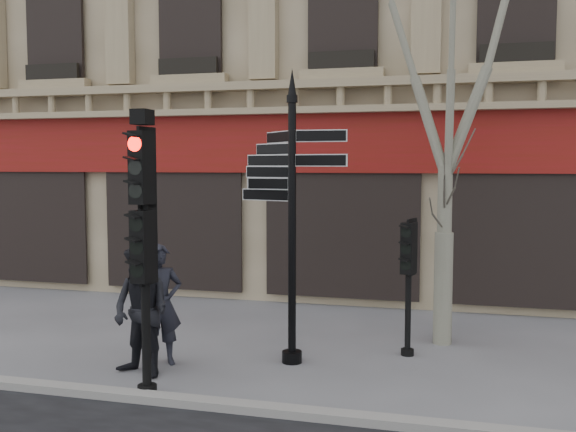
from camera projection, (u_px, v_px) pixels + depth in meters
name	position (u px, v px, depth m)	size (l,w,h in m)	color
ground	(284.00, 377.00, 9.46)	(80.00, 80.00, 0.00)	#5B5B5F
kerb	(255.00, 408.00, 8.10)	(80.00, 0.25, 0.12)	gray
fingerpost	(292.00, 167.00, 9.93)	(2.54, 2.54, 4.61)	black
traffic_signal_main	(144.00, 217.00, 8.55)	(0.45, 0.33, 3.86)	black
traffic_signal_secondary	(409.00, 263.00, 10.43)	(0.43, 0.36, 2.20)	black
plane_tree	(448.00, 35.00, 10.82)	(2.85, 2.85, 7.58)	gray
pedestrian_a	(160.00, 304.00, 10.01)	(0.70, 0.46, 1.91)	black
pedestrian_b	(141.00, 312.00, 9.46)	(0.94, 0.74, 1.94)	black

